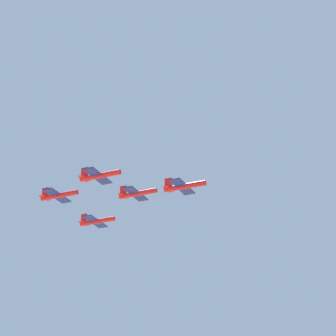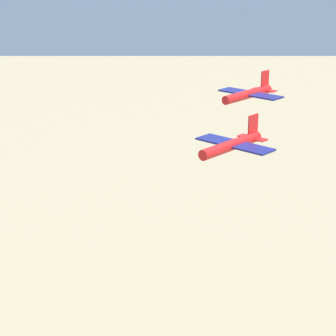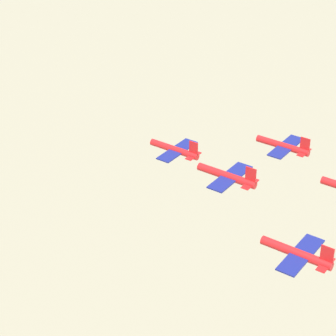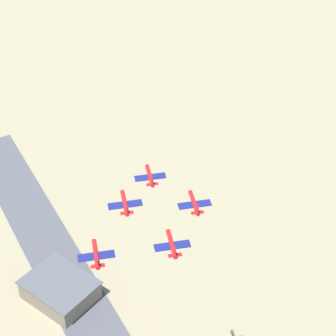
% 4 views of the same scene
% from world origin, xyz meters
% --- Properties ---
extents(jet_0, '(8.56, 8.45, 3.23)m').
position_xyz_m(jet_0, '(35.36, -9.82, 141.08)').
color(jet_0, red).
extents(jet_1, '(8.56, 8.45, 3.23)m').
position_xyz_m(jet_1, '(41.23, -27.24, 145.74)').
color(jet_1, red).
extents(jet_2, '(8.56, 8.45, 3.23)m').
position_xyz_m(jet_2, '(53.44, -13.15, 142.65)').
color(jet_2, red).
extents(jet_3, '(8.56, 8.45, 3.23)m').
position_xyz_m(jet_3, '(47.09, -44.66, 144.43)').
color(jet_3, red).
extents(jet_4, '(8.56, 8.45, 3.23)m').
position_xyz_m(jet_4, '(59.30, -30.58, 144.33)').
color(jet_4, red).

